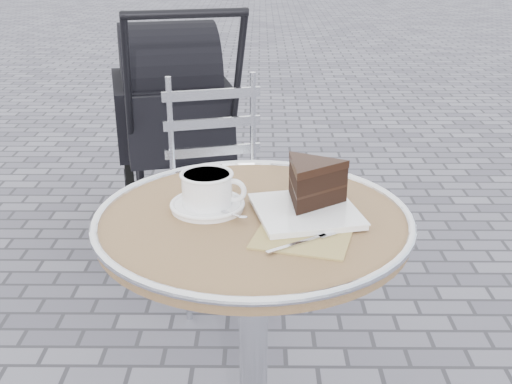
{
  "coord_description": "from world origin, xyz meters",
  "views": [
    {
      "loc": [
        0.02,
        -1.3,
        1.34
      ],
      "look_at": [
        0.01,
        0.03,
        0.78
      ],
      "focal_mm": 45.0,
      "sensor_mm": 36.0,
      "label": 1
    }
  ],
  "objects_px": {
    "cafe_table": "(253,280)",
    "cake_plate_set": "(310,189)",
    "cappuccino_set": "(208,193)",
    "baby_stroller": "(174,125)",
    "bistro_chair": "(217,162)"
  },
  "relations": [
    {
      "from": "cafe_table",
      "to": "cake_plate_set",
      "type": "distance_m",
      "value": 0.26
    },
    {
      "from": "cake_plate_set",
      "to": "baby_stroller",
      "type": "xyz_separation_m",
      "value": [
        -0.51,
        1.51,
        -0.3
      ]
    },
    {
      "from": "cake_plate_set",
      "to": "cappuccino_set",
      "type": "bearing_deg",
      "value": 163.9
    },
    {
      "from": "cake_plate_set",
      "to": "bistro_chair",
      "type": "xyz_separation_m",
      "value": [
        -0.28,
        0.93,
        -0.27
      ]
    },
    {
      "from": "cappuccino_set",
      "to": "bistro_chair",
      "type": "bearing_deg",
      "value": 100.93
    },
    {
      "from": "cake_plate_set",
      "to": "baby_stroller",
      "type": "bearing_deg",
      "value": 96.08
    },
    {
      "from": "cappuccino_set",
      "to": "bistro_chair",
      "type": "xyz_separation_m",
      "value": [
        -0.05,
        0.92,
        -0.26
      ]
    },
    {
      "from": "bistro_chair",
      "to": "baby_stroller",
      "type": "xyz_separation_m",
      "value": [
        -0.23,
        0.58,
        -0.03
      ]
    },
    {
      "from": "cafe_table",
      "to": "baby_stroller",
      "type": "height_order",
      "value": "baby_stroller"
    },
    {
      "from": "baby_stroller",
      "to": "cappuccino_set",
      "type": "bearing_deg",
      "value": -92.7
    },
    {
      "from": "cappuccino_set",
      "to": "baby_stroller",
      "type": "relative_size",
      "value": 0.16
    },
    {
      "from": "bistro_chair",
      "to": "baby_stroller",
      "type": "distance_m",
      "value": 0.62
    },
    {
      "from": "cake_plate_set",
      "to": "bistro_chair",
      "type": "distance_m",
      "value": 1.01
    },
    {
      "from": "cafe_table",
      "to": "cake_plate_set",
      "type": "xyz_separation_m",
      "value": [
        0.13,
        0.03,
        0.22
      ]
    },
    {
      "from": "cafe_table",
      "to": "cappuccino_set",
      "type": "height_order",
      "value": "cappuccino_set"
    }
  ]
}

